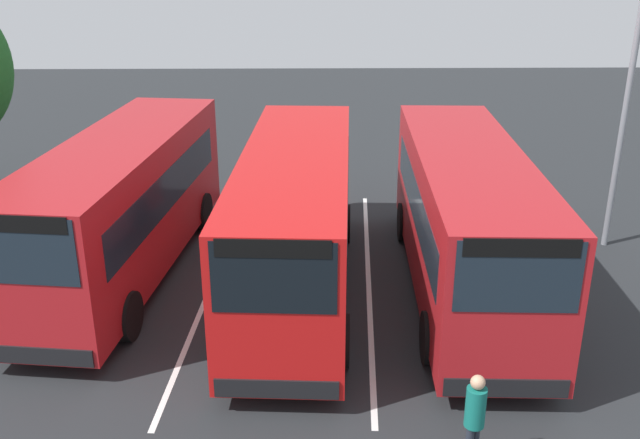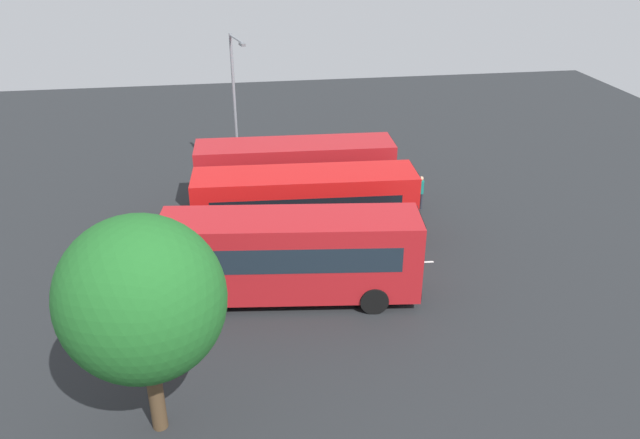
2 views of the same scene
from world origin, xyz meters
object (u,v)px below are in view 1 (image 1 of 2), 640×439
at_px(pedestrian, 475,415).
at_px(bus_center_right, 466,218).
at_px(bus_far_left, 122,203).
at_px(street_lamp, 622,80).
at_px(bus_center_left, 296,218).

bearing_deg(pedestrian, bus_center_right, -53.73).
bearing_deg(pedestrian, bus_far_left, 0.60).
bearing_deg(bus_center_right, street_lamp, 124.37).
relative_size(bus_far_left, bus_center_right, 1.01).
height_order(bus_far_left, pedestrian, bus_far_left).
height_order(bus_center_right, street_lamp, street_lamp).
relative_size(bus_center_left, street_lamp, 1.23).
distance_m(bus_center_left, bus_center_right, 3.94).
height_order(bus_center_left, bus_center_right, same).
height_order(bus_center_left, pedestrian, bus_center_left).
bearing_deg(bus_center_left, bus_far_left, -101.31).
bearing_deg(bus_center_left, bus_center_right, 92.85).
bearing_deg(pedestrian, street_lamp, -75.17).
bearing_deg(bus_center_left, pedestrian, 28.17).
distance_m(bus_center_right, pedestrian, 6.28).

